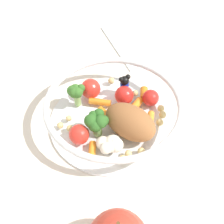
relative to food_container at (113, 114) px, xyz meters
name	(u,v)px	position (x,y,z in m)	size (l,w,h in m)	color
ground_plane	(115,128)	(0.01, 0.00, -0.03)	(2.40, 2.40, 0.00)	silver
food_container	(113,114)	(0.00, 0.00, 0.00)	(0.21, 0.21, 0.06)	white
folded_napkin	(147,39)	(-0.19, 0.13, -0.02)	(0.15, 0.14, 0.01)	white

